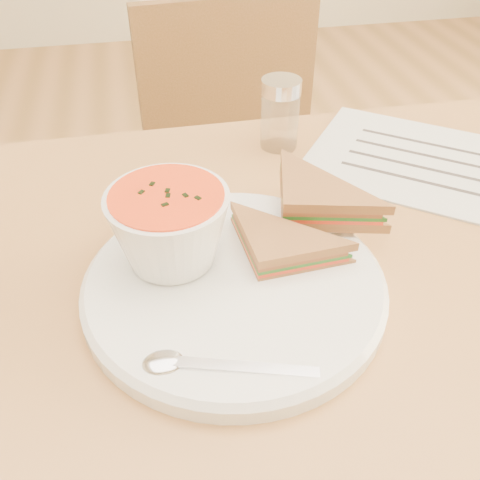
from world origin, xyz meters
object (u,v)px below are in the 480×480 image
object	(u,v)px
plate	(234,286)
condiment_shaker	(280,114)
chair_far	(252,225)
dining_table	(300,450)
soup_bowl	(170,231)

from	to	relation	value
plate	condiment_shaker	xyz separation A→B (m)	(0.12, 0.28, 0.04)
plate	condiment_shaker	world-z (taller)	condiment_shaker
plate	chair_far	bearing A→B (deg)	74.88
dining_table	chair_far	world-z (taller)	chair_far
chair_far	condiment_shaker	xyz separation A→B (m)	(-0.02, -0.23, 0.37)
plate	soup_bowl	world-z (taller)	soup_bowl
chair_far	soup_bowl	bearing A→B (deg)	61.98
chair_far	soup_bowl	distance (m)	0.64
chair_far	plate	bearing A→B (deg)	69.27
plate	condiment_shaker	size ratio (longest dim) A/B	3.05
dining_table	chair_far	size ratio (longest dim) A/B	1.18
dining_table	condiment_shaker	world-z (taller)	condiment_shaker
condiment_shaker	dining_table	bearing A→B (deg)	-93.99
chair_far	condiment_shaker	world-z (taller)	chair_far
soup_bowl	condiment_shaker	world-z (taller)	same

